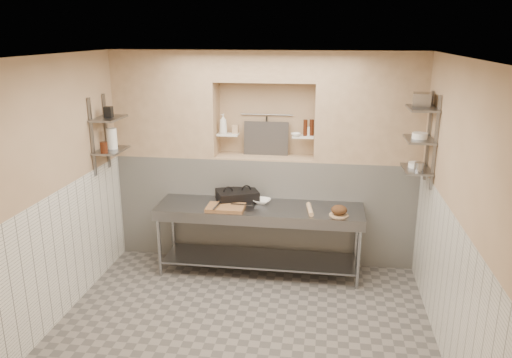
% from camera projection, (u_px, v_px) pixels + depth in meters
% --- Properties ---
extents(floor, '(4.00, 3.90, 0.10)m').
position_uv_depth(floor, '(244.00, 326.00, 5.41)').
color(floor, slate).
rests_on(floor, ground).
extents(ceiling, '(4.00, 3.90, 0.10)m').
position_uv_depth(ceiling, '(242.00, 50.00, 4.59)').
color(ceiling, silver).
rests_on(ceiling, ground).
extents(wall_left, '(0.10, 3.90, 2.80)m').
position_uv_depth(wall_left, '(52.00, 190.00, 5.28)').
color(wall_left, tan).
rests_on(wall_left, ground).
extents(wall_right, '(0.10, 3.90, 2.80)m').
position_uv_depth(wall_right, '(456.00, 209.00, 4.72)').
color(wall_right, tan).
rests_on(wall_right, ground).
extents(wall_back, '(4.00, 0.10, 2.80)m').
position_uv_depth(wall_back, '(267.00, 153.00, 6.90)').
color(wall_back, tan).
rests_on(wall_back, ground).
extents(wall_front, '(4.00, 0.10, 2.80)m').
position_uv_depth(wall_front, '(189.00, 302.00, 3.10)').
color(wall_front, tan).
rests_on(wall_front, ground).
extents(backwall_lower, '(4.00, 0.40, 1.40)m').
position_uv_depth(backwall_lower, '(265.00, 207.00, 6.86)').
color(backwall_lower, silver).
rests_on(backwall_lower, floor).
extents(alcove_sill, '(1.30, 0.40, 0.02)m').
position_uv_depth(alcove_sill, '(265.00, 157.00, 6.66)').
color(alcove_sill, tan).
rests_on(alcove_sill, backwall_lower).
extents(backwall_pillar_left, '(1.35, 0.40, 1.40)m').
position_uv_depth(backwall_pillar_left, '(167.00, 103.00, 6.64)').
color(backwall_pillar_left, tan).
rests_on(backwall_pillar_left, backwall_lower).
extents(backwall_pillar_right, '(1.35, 0.40, 1.40)m').
position_uv_depth(backwall_pillar_right, '(370.00, 107.00, 6.28)').
color(backwall_pillar_right, tan).
rests_on(backwall_pillar_right, backwall_lower).
extents(backwall_header, '(1.30, 0.40, 0.40)m').
position_uv_depth(backwall_header, '(266.00, 66.00, 6.32)').
color(backwall_header, tan).
rests_on(backwall_header, backwall_lower).
extents(wainscot_left, '(0.02, 3.90, 1.40)m').
position_uv_depth(wainscot_left, '(65.00, 251.00, 5.47)').
color(wainscot_left, silver).
rests_on(wainscot_left, floor).
extents(wainscot_right, '(0.02, 3.90, 1.40)m').
position_uv_depth(wainscot_right, '(442.00, 276.00, 4.92)').
color(wainscot_right, silver).
rests_on(wainscot_right, floor).
extents(alcove_shelf_left, '(0.28, 0.16, 0.02)m').
position_uv_depth(alcove_shelf_left, '(228.00, 134.00, 6.64)').
color(alcove_shelf_left, white).
rests_on(alcove_shelf_left, backwall_lower).
extents(alcove_shelf_right, '(0.28, 0.16, 0.02)m').
position_uv_depth(alcove_shelf_right, '(303.00, 137.00, 6.51)').
color(alcove_shelf_right, white).
rests_on(alcove_shelf_right, backwall_lower).
extents(utensil_rail, '(0.70, 0.02, 0.02)m').
position_uv_depth(utensil_rail, '(267.00, 115.00, 6.66)').
color(utensil_rail, gray).
rests_on(utensil_rail, wall_back).
extents(hanging_steel, '(0.02, 0.02, 0.30)m').
position_uv_depth(hanging_steel, '(267.00, 127.00, 6.69)').
color(hanging_steel, black).
rests_on(hanging_steel, utensil_rail).
extents(splash_panel, '(0.60, 0.08, 0.45)m').
position_uv_depth(splash_panel, '(266.00, 138.00, 6.69)').
color(splash_panel, '#383330').
rests_on(splash_panel, alcove_sill).
extents(shelf_rail_left_a, '(0.03, 0.03, 0.95)m').
position_uv_depth(shelf_rail_left_a, '(106.00, 131.00, 6.34)').
color(shelf_rail_left_a, slate).
rests_on(shelf_rail_left_a, wall_left).
extents(shelf_rail_left_b, '(0.03, 0.03, 0.95)m').
position_uv_depth(shelf_rail_left_b, '(92.00, 137.00, 5.96)').
color(shelf_rail_left_b, slate).
rests_on(shelf_rail_left_b, wall_left).
extents(wall_shelf_left_lower, '(0.30, 0.50, 0.02)m').
position_uv_depth(wall_shelf_left_lower, '(111.00, 150.00, 6.19)').
color(wall_shelf_left_lower, slate).
rests_on(wall_shelf_left_lower, wall_left).
extents(wall_shelf_left_upper, '(0.30, 0.50, 0.03)m').
position_uv_depth(wall_shelf_left_upper, '(109.00, 118.00, 6.08)').
color(wall_shelf_left_upper, slate).
rests_on(wall_shelf_left_upper, wall_left).
extents(shelf_rail_right_a, '(0.03, 0.03, 1.05)m').
position_uv_depth(shelf_rail_right_a, '(428.00, 136.00, 5.79)').
color(shelf_rail_right_a, slate).
rests_on(shelf_rail_right_a, wall_right).
extents(shelf_rail_right_b, '(0.03, 0.03, 1.05)m').
position_uv_depth(shelf_rail_right_b, '(435.00, 144.00, 5.41)').
color(shelf_rail_right_b, slate).
rests_on(shelf_rail_right_b, wall_right).
extents(wall_shelf_right_lower, '(0.30, 0.50, 0.02)m').
position_uv_depth(wall_shelf_right_lower, '(416.00, 169.00, 5.71)').
color(wall_shelf_right_lower, slate).
rests_on(wall_shelf_right_lower, wall_right).
extents(wall_shelf_right_mid, '(0.30, 0.50, 0.02)m').
position_uv_depth(wall_shelf_right_mid, '(419.00, 139.00, 5.61)').
color(wall_shelf_right_mid, slate).
rests_on(wall_shelf_right_mid, wall_right).
extents(wall_shelf_right_upper, '(0.30, 0.50, 0.03)m').
position_uv_depth(wall_shelf_right_upper, '(422.00, 108.00, 5.52)').
color(wall_shelf_right_upper, slate).
rests_on(wall_shelf_right_upper, wall_right).
extents(prep_table, '(2.60, 0.70, 0.90)m').
position_uv_depth(prep_table, '(259.00, 226.00, 6.34)').
color(prep_table, gray).
rests_on(prep_table, floor).
extents(panini_press, '(0.62, 0.54, 0.14)m').
position_uv_depth(panini_press, '(237.00, 196.00, 6.47)').
color(panini_press, black).
rests_on(panini_press, prep_table).
extents(cutting_board, '(0.47, 0.33, 0.04)m').
position_uv_depth(cutting_board, '(226.00, 208.00, 6.18)').
color(cutting_board, brown).
rests_on(cutting_board, prep_table).
extents(knife_blade, '(0.29, 0.05, 0.01)m').
position_uv_depth(knife_blade, '(242.00, 205.00, 6.20)').
color(knife_blade, gray).
rests_on(knife_blade, cutting_board).
extents(tongs, '(0.06, 0.28, 0.03)m').
position_uv_depth(tongs, '(217.00, 205.00, 6.15)').
color(tongs, gray).
rests_on(tongs, cutting_board).
extents(mixing_bowl, '(0.25, 0.25, 0.05)m').
position_uv_depth(mixing_bowl, '(262.00, 201.00, 6.40)').
color(mixing_bowl, white).
rests_on(mixing_bowl, prep_table).
extents(rolling_pin, '(0.11, 0.39, 0.06)m').
position_uv_depth(rolling_pin, '(310.00, 209.00, 6.09)').
color(rolling_pin, tan).
rests_on(rolling_pin, prep_table).
extents(bread_board, '(0.23, 0.23, 0.01)m').
position_uv_depth(bread_board, '(339.00, 215.00, 5.97)').
color(bread_board, tan).
rests_on(bread_board, prep_table).
extents(bread_loaf, '(0.19, 0.19, 0.12)m').
position_uv_depth(bread_loaf, '(339.00, 210.00, 5.95)').
color(bread_loaf, '#4C2D19').
rests_on(bread_loaf, bread_board).
extents(bottle_soap, '(0.13, 0.13, 0.26)m').
position_uv_depth(bottle_soap, '(223.00, 124.00, 6.58)').
color(bottle_soap, white).
rests_on(bottle_soap, alcove_shelf_left).
extents(jar_alcove, '(0.07, 0.07, 0.11)m').
position_uv_depth(jar_alcove, '(235.00, 129.00, 6.64)').
color(jar_alcove, tan).
rests_on(jar_alcove, alcove_shelf_left).
extents(bowl_alcove, '(0.14, 0.14, 0.04)m').
position_uv_depth(bowl_alcove, '(296.00, 135.00, 6.47)').
color(bowl_alcove, white).
rests_on(bowl_alcove, alcove_shelf_right).
extents(condiment_a, '(0.06, 0.06, 0.21)m').
position_uv_depth(condiment_a, '(312.00, 127.00, 6.48)').
color(condiment_a, '#38160A').
rests_on(condiment_a, alcove_shelf_right).
extents(condiment_b, '(0.05, 0.05, 0.21)m').
position_uv_depth(condiment_b, '(305.00, 128.00, 6.47)').
color(condiment_b, '#38160A').
rests_on(condiment_b, alcove_shelf_right).
extents(condiment_c, '(0.07, 0.07, 0.12)m').
position_uv_depth(condiment_c, '(308.00, 131.00, 6.51)').
color(condiment_c, white).
rests_on(condiment_c, alcove_shelf_right).
extents(jug_left, '(0.13, 0.13, 0.25)m').
position_uv_depth(jug_left, '(112.00, 139.00, 6.20)').
color(jug_left, white).
rests_on(jug_left, wall_shelf_left_lower).
extents(jar_left, '(0.09, 0.09, 0.13)m').
position_uv_depth(jar_left, '(104.00, 148.00, 5.98)').
color(jar_left, '#38160A').
rests_on(jar_left, wall_shelf_left_lower).
extents(box_left_upper, '(0.10, 0.10, 0.13)m').
position_uv_depth(box_left_upper, '(109.00, 112.00, 6.07)').
color(box_left_upper, black).
rests_on(box_left_upper, wall_shelf_left_upper).
extents(bowl_right, '(0.18, 0.18, 0.05)m').
position_uv_depth(bowl_right, '(416.00, 165.00, 5.75)').
color(bowl_right, white).
rests_on(bowl_right, wall_shelf_right_lower).
extents(canister_right, '(0.11, 0.11, 0.11)m').
position_uv_depth(canister_right, '(419.00, 167.00, 5.56)').
color(canister_right, gray).
rests_on(canister_right, wall_shelf_right_lower).
extents(bowl_right_mid, '(0.17, 0.17, 0.06)m').
position_uv_depth(bowl_right_mid, '(420.00, 136.00, 5.60)').
color(bowl_right_mid, white).
rests_on(bowl_right_mid, wall_shelf_right_mid).
extents(basket_right, '(0.22, 0.26, 0.15)m').
position_uv_depth(basket_right, '(422.00, 100.00, 5.56)').
color(basket_right, gray).
rests_on(basket_right, wall_shelf_right_upper).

